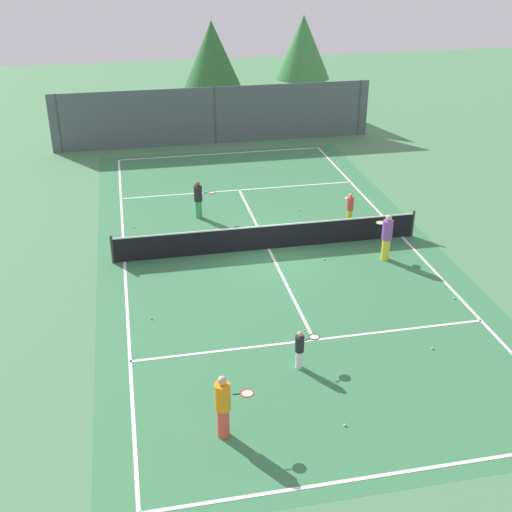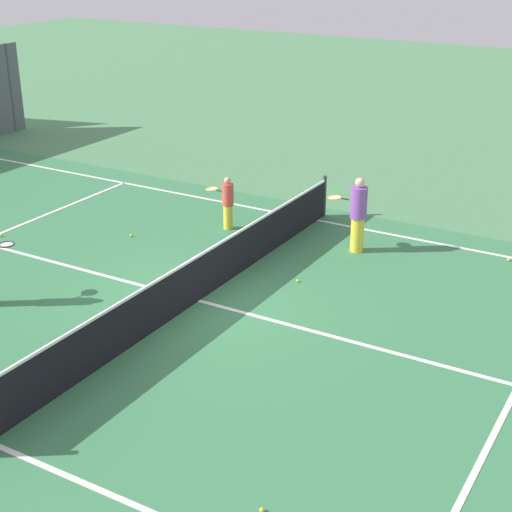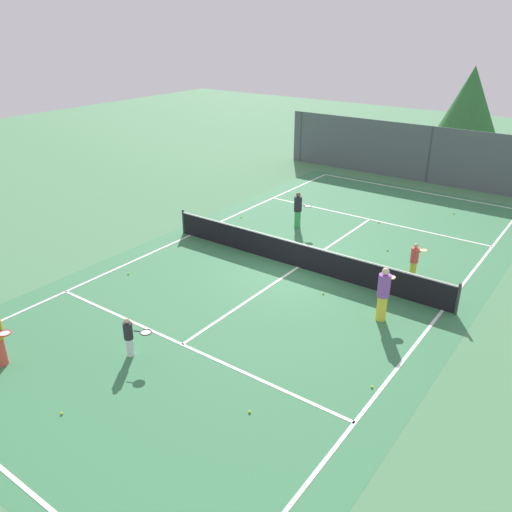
# 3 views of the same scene
# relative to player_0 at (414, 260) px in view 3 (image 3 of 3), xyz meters

# --- Properties ---
(ground_plane) EXTENTS (80.00, 80.00, 0.00)m
(ground_plane) POSITION_rel_player_0_xyz_m (-3.83, -1.70, -0.71)
(ground_plane) COLOR #4C8456
(court_surface) EXTENTS (13.00, 25.00, 0.01)m
(court_surface) POSITION_rel_player_0_xyz_m (-3.83, -1.70, -0.70)
(court_surface) COLOR #387A4C
(court_surface) RESTS_ON ground_plane
(tennis_net) EXTENTS (11.90, 0.10, 1.10)m
(tennis_net) POSITION_rel_player_0_xyz_m (-3.83, -1.70, -0.20)
(tennis_net) COLOR #333833
(tennis_net) RESTS_ON ground_plane
(perimeter_fence) EXTENTS (18.00, 0.12, 3.20)m
(perimeter_fence) POSITION_rel_player_0_xyz_m (-3.83, 12.30, 0.89)
(perimeter_fence) COLOR #515B60
(perimeter_fence) RESTS_ON ground_plane
(tree_1) EXTENTS (3.52, 3.52, 6.11)m
(tree_1) POSITION_rel_player_0_xyz_m (-3.27, 16.93, 3.42)
(tree_1) COLOR brown
(tree_1) RESTS_ON ground_plane
(player_0) EXTENTS (0.44, 0.87, 1.36)m
(player_0) POSITION_rel_player_0_xyz_m (0.00, 0.00, 0.00)
(player_0) COLOR yellow
(player_0) RESTS_ON ground_plane
(player_1) EXTENTS (0.42, 0.96, 1.80)m
(player_1) POSITION_rel_player_0_xyz_m (0.26, -3.41, 0.22)
(player_1) COLOR yellow
(player_1) RESTS_ON ground_plane
(player_3) EXTENTS (0.83, 0.56, 1.20)m
(player_3) POSITION_rel_player_0_xyz_m (-4.61, -9.32, -0.08)
(player_3) COLOR silver
(player_3) RESTS_ON ground_plane
(player_4) EXTENTS (0.93, 0.46, 1.63)m
(player_4) POSITION_rel_player_0_xyz_m (-6.08, 1.88, 0.14)
(player_4) COLOR #3FA559
(player_4) RESTS_ON ground_plane
(tennis_ball_0) EXTENTS (0.07, 0.07, 0.07)m
(tennis_ball_0) POSITION_rel_player_0_xyz_m (-8.60, -5.92, -0.67)
(tennis_ball_0) COLOR #CCE533
(tennis_ball_0) RESTS_ON ground_plane
(tennis_ball_1) EXTENTS (0.07, 0.07, 0.07)m
(tennis_ball_1) POSITION_rel_player_0_xyz_m (-8.88, 1.33, -0.67)
(tennis_ball_1) COLOR #CCE533
(tennis_ball_1) RESTS_ON ground_plane
(tennis_ball_2) EXTENTS (0.07, 0.07, 0.07)m
(tennis_ball_2) POSITION_rel_player_0_xyz_m (1.45, -6.67, -0.67)
(tennis_ball_2) COLOR #CCE533
(tennis_ball_2) RESTS_ON ground_plane
(tennis_ball_3) EXTENTS (0.07, 0.07, 0.07)m
(tennis_ball_3) POSITION_rel_player_0_xyz_m (-3.31, 4.52, -0.67)
(tennis_ball_3) COLOR #CCE533
(tennis_ball_3) RESTS_ON ground_plane
(tennis_ball_4) EXTENTS (0.07, 0.07, 0.07)m
(tennis_ball_4) POSITION_rel_player_0_xyz_m (-0.86, 7.80, -0.67)
(tennis_ball_4) COLOR #CCE533
(tennis_ball_4) RESTS_ON ground_plane
(tennis_ball_5) EXTENTS (0.07, 0.07, 0.07)m
(tennis_ball_5) POSITION_rel_player_0_xyz_m (-1.69, 1.75, -0.67)
(tennis_ball_5) COLOR #CCE533
(tennis_ball_5) RESTS_ON ground_plane
(tennis_ball_6) EXTENTS (0.07, 0.07, 0.07)m
(tennis_ball_6) POSITION_rel_player_0_xyz_m (-2.00, -3.03, -0.67)
(tennis_ball_6) COLOR #CCE533
(tennis_ball_6) RESTS_ON ground_plane
(tennis_ball_7) EXTENTS (0.07, 0.07, 0.07)m
(tennis_ball_7) POSITION_rel_player_0_xyz_m (-4.14, -11.94, -0.67)
(tennis_ball_7) COLOR #CCE533
(tennis_ball_7) RESTS_ON ground_plane
(tennis_ball_8) EXTENTS (0.07, 0.07, 0.07)m
(tennis_ball_8) POSITION_rel_player_0_xyz_m (-0.53, -9.26, -0.67)
(tennis_ball_8) COLOR #CCE533
(tennis_ball_8) RESTS_ON ground_plane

